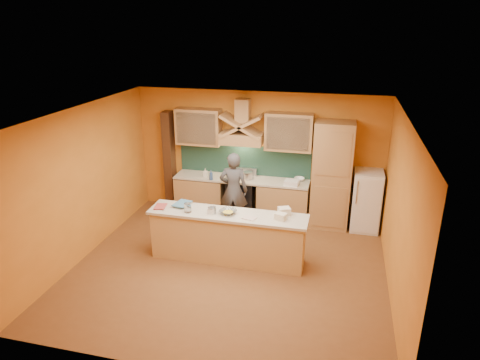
% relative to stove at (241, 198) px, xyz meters
% --- Properties ---
extents(floor, '(5.50, 5.00, 0.01)m').
position_rel_stove_xyz_m(floor, '(0.30, -2.20, -0.45)').
color(floor, brown).
rests_on(floor, ground).
extents(ceiling, '(5.50, 5.00, 0.01)m').
position_rel_stove_xyz_m(ceiling, '(0.30, -2.20, 2.35)').
color(ceiling, white).
rests_on(ceiling, wall_back).
extents(wall_back, '(5.50, 0.02, 2.80)m').
position_rel_stove_xyz_m(wall_back, '(0.30, 0.30, 0.95)').
color(wall_back, orange).
rests_on(wall_back, floor).
extents(wall_front, '(5.50, 0.02, 2.80)m').
position_rel_stove_xyz_m(wall_front, '(0.30, -4.70, 0.95)').
color(wall_front, orange).
rests_on(wall_front, floor).
extents(wall_left, '(0.02, 5.00, 2.80)m').
position_rel_stove_xyz_m(wall_left, '(-2.45, -2.20, 0.95)').
color(wall_left, orange).
rests_on(wall_left, floor).
extents(wall_right, '(0.02, 5.00, 2.80)m').
position_rel_stove_xyz_m(wall_right, '(3.05, -2.20, 0.95)').
color(wall_right, orange).
rests_on(wall_right, floor).
extents(base_cabinet_left, '(1.10, 0.60, 0.86)m').
position_rel_stove_xyz_m(base_cabinet_left, '(-0.95, 0.00, -0.02)').
color(base_cabinet_left, tan).
rests_on(base_cabinet_left, floor).
extents(base_cabinet_right, '(1.10, 0.60, 0.86)m').
position_rel_stove_xyz_m(base_cabinet_right, '(0.95, 0.00, -0.02)').
color(base_cabinet_right, tan).
rests_on(base_cabinet_right, floor).
extents(counter_top, '(3.00, 0.62, 0.04)m').
position_rel_stove_xyz_m(counter_top, '(-0.00, 0.00, 0.45)').
color(counter_top, beige).
rests_on(counter_top, base_cabinet_left).
extents(stove, '(0.60, 0.58, 0.90)m').
position_rel_stove_xyz_m(stove, '(0.00, 0.00, 0.00)').
color(stove, black).
rests_on(stove, floor).
extents(backsplash, '(3.00, 0.03, 0.70)m').
position_rel_stove_xyz_m(backsplash, '(-0.00, 0.28, 0.80)').
color(backsplash, '#19372F').
rests_on(backsplash, wall_back).
extents(range_hood, '(0.92, 0.50, 0.24)m').
position_rel_stove_xyz_m(range_hood, '(0.00, 0.05, 1.37)').
color(range_hood, tan).
rests_on(range_hood, wall_back).
extents(hood_chimney, '(0.30, 0.30, 0.50)m').
position_rel_stove_xyz_m(hood_chimney, '(0.00, 0.15, 1.95)').
color(hood_chimney, tan).
rests_on(hood_chimney, wall_back).
extents(upper_cabinet_left, '(1.00, 0.35, 0.80)m').
position_rel_stove_xyz_m(upper_cabinet_left, '(-1.00, 0.12, 1.55)').
color(upper_cabinet_left, tan).
rests_on(upper_cabinet_left, wall_back).
extents(upper_cabinet_right, '(1.00, 0.35, 0.80)m').
position_rel_stove_xyz_m(upper_cabinet_right, '(1.00, 0.12, 1.55)').
color(upper_cabinet_right, tan).
rests_on(upper_cabinet_right, wall_back).
extents(pantry_column, '(0.80, 0.60, 2.30)m').
position_rel_stove_xyz_m(pantry_column, '(1.95, 0.00, 0.70)').
color(pantry_column, tan).
rests_on(pantry_column, floor).
extents(fridge, '(0.58, 0.60, 1.30)m').
position_rel_stove_xyz_m(fridge, '(2.70, 0.00, 0.20)').
color(fridge, white).
rests_on(fridge, floor).
extents(trim_column_left, '(0.20, 0.30, 2.30)m').
position_rel_stove_xyz_m(trim_column_left, '(-1.75, 0.15, 0.70)').
color(trim_column_left, '#472816').
rests_on(trim_column_left, floor).
extents(island_body, '(2.80, 0.55, 0.88)m').
position_rel_stove_xyz_m(island_body, '(0.20, -1.90, -0.01)').
color(island_body, tan).
rests_on(island_body, floor).
extents(island_top, '(2.90, 0.62, 0.05)m').
position_rel_stove_xyz_m(island_top, '(0.20, -1.90, 0.47)').
color(island_top, beige).
rests_on(island_top, island_body).
extents(person, '(0.63, 0.44, 1.66)m').
position_rel_stove_xyz_m(person, '(-0.04, -0.52, 0.38)').
color(person, '#4C4C51').
rests_on(person, floor).
extents(pot_large, '(0.28, 0.28, 0.16)m').
position_rel_stove_xyz_m(pot_large, '(-0.18, -0.07, 0.53)').
color(pot_large, silver).
rests_on(pot_large, stove).
extents(pot_small, '(0.28, 0.28, 0.16)m').
position_rel_stove_xyz_m(pot_small, '(0.15, 0.00, 0.53)').
color(pot_small, '#B2B1B8').
rests_on(pot_small, stove).
extents(soap_bottle_a, '(0.09, 0.09, 0.19)m').
position_rel_stove_xyz_m(soap_bottle_a, '(-0.81, -0.08, 0.56)').
color(soap_bottle_a, silver).
rests_on(soap_bottle_a, counter_top).
extents(soap_bottle_b, '(0.12, 0.12, 0.22)m').
position_rel_stove_xyz_m(soap_bottle_b, '(-0.62, -0.26, 0.58)').
color(soap_bottle_b, '#32508A').
rests_on(soap_bottle_b, counter_top).
extents(bowl_back, '(0.24, 0.24, 0.07)m').
position_rel_stove_xyz_m(bowl_back, '(1.27, 0.14, 0.50)').
color(bowl_back, white).
rests_on(bowl_back, counter_top).
extents(dish_rack, '(0.32, 0.27, 0.11)m').
position_rel_stove_xyz_m(dish_rack, '(1.14, -0.16, 0.52)').
color(dish_rack, white).
rests_on(dish_rack, counter_top).
extents(book_lower, '(0.24, 0.30, 0.03)m').
position_rel_stove_xyz_m(book_lower, '(-1.18, -1.95, 0.51)').
color(book_lower, '#A83F3C').
rests_on(book_lower, island_top).
extents(book_upper, '(0.32, 0.39, 0.03)m').
position_rel_stove_xyz_m(book_upper, '(-0.84, -1.74, 0.53)').
color(book_upper, teal).
rests_on(book_upper, island_top).
extents(jar_large, '(0.17, 0.17, 0.17)m').
position_rel_stove_xyz_m(jar_large, '(-0.51, -2.02, 0.58)').
color(jar_large, silver).
rests_on(jar_large, island_top).
extents(jar_small, '(0.14, 0.14, 0.13)m').
position_rel_stove_xyz_m(jar_small, '(-0.05, -1.96, 0.56)').
color(jar_small, white).
rests_on(jar_small, island_top).
extents(kitchen_scale, '(0.14, 0.14, 0.10)m').
position_rel_stove_xyz_m(kitchen_scale, '(-0.07, -1.98, 0.55)').
color(kitchen_scale, white).
rests_on(kitchen_scale, island_top).
extents(mixing_bowl, '(0.38, 0.38, 0.07)m').
position_rel_stove_xyz_m(mixing_bowl, '(0.22, -1.92, 0.53)').
color(mixing_bowl, white).
rests_on(mixing_bowl, island_top).
extents(cloth, '(0.26, 0.22, 0.02)m').
position_rel_stove_xyz_m(cloth, '(0.63, -2.01, 0.50)').
color(cloth, beige).
rests_on(cloth, island_top).
extents(grocery_bag_a, '(0.26, 0.24, 0.14)m').
position_rel_stove_xyz_m(grocery_bag_a, '(1.20, -1.72, 0.56)').
color(grocery_bag_a, beige).
rests_on(grocery_bag_a, island_top).
extents(grocery_bag_b, '(0.23, 0.20, 0.12)m').
position_rel_stove_xyz_m(grocery_bag_b, '(1.17, -1.93, 0.55)').
color(grocery_bag_b, beige).
rests_on(grocery_bag_b, island_top).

